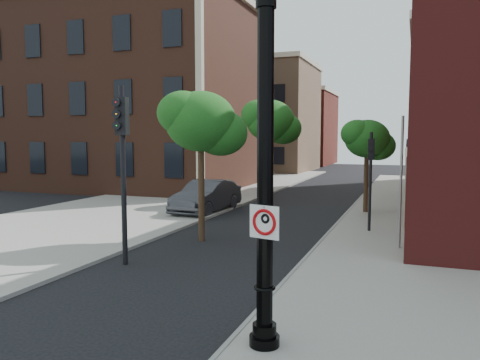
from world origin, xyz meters
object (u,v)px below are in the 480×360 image
at_px(no_parking_sign, 264,222).
at_px(traffic_signal_right, 371,166).
at_px(parked_car, 207,196).
at_px(lamppost, 265,185).
at_px(traffic_signal_left, 122,145).

height_order(no_parking_sign, traffic_signal_right, traffic_signal_right).
height_order(parked_car, traffic_signal_right, traffic_signal_right).
height_order(lamppost, no_parking_sign, lamppost).
distance_m(lamppost, traffic_signal_right, 11.63).
bearing_deg(parked_car, traffic_signal_right, -14.26).
xyz_separation_m(no_parking_sign, parked_car, (-7.73, 14.38, -1.62)).
height_order(lamppost, traffic_signal_right, lamppost).
distance_m(traffic_signal_left, traffic_signal_right, 10.07).
xyz_separation_m(no_parking_sign, traffic_signal_left, (-5.90, 4.29, 1.24)).
bearing_deg(parked_car, no_parking_sign, -58.93).
bearing_deg(no_parking_sign, traffic_signal_right, 99.43).
bearing_deg(traffic_signal_right, no_parking_sign, -102.13).
distance_m(no_parking_sign, traffic_signal_right, 11.79).
height_order(lamppost, traffic_signal_left, lamppost).
xyz_separation_m(lamppost, parked_car, (-7.69, 14.21, -2.25)).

